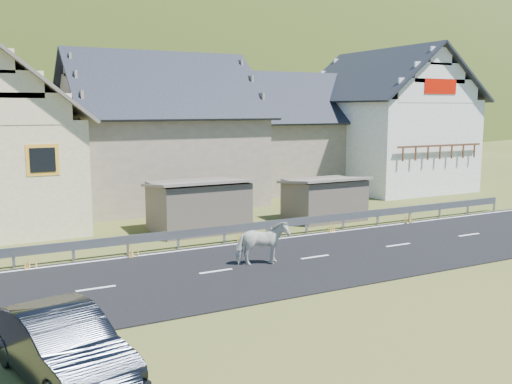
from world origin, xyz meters
TOP-DOWN VIEW (x-y plane):
  - ground at (0.00, 0.00)m, footprint 160.00×160.00m
  - road at (0.00, 0.00)m, footprint 60.00×7.00m
  - lane_markings at (0.00, 0.00)m, footprint 60.00×6.60m
  - guardrail at (-0.00, 3.68)m, footprint 28.10×0.09m
  - shed_left at (-2.00, 6.50)m, footprint 4.30×3.30m
  - shed_right at (4.50, 6.00)m, footprint 3.80×2.90m
  - house_stone_a at (-1.00, 15.00)m, footprint 10.80×9.80m
  - house_stone_b at (9.00, 17.00)m, footprint 9.80×8.80m
  - house_white at (15.00, 14.00)m, footprint 8.80×10.80m
  - mountain at (5.00, 180.00)m, footprint 440.00×280.00m
  - horse at (-2.22, 0.01)m, footprint 1.22×1.97m
  - car at (-9.86, -5.55)m, footprint 2.57×4.70m

SIDE VIEW (x-z plane):
  - mountain at x=5.00m, z-range -150.00..110.00m
  - ground at x=0.00m, z-range 0.00..0.00m
  - road at x=0.00m, z-range 0.00..0.04m
  - lane_markings at x=0.00m, z-range 0.04..0.05m
  - guardrail at x=0.00m, z-range 0.19..0.94m
  - car at x=-9.86m, z-range 0.00..1.47m
  - horse at x=-2.22m, z-range 0.04..1.59m
  - shed_right at x=4.50m, z-range -0.10..2.10m
  - shed_left at x=-2.00m, z-range -0.10..2.30m
  - house_stone_b at x=9.00m, z-range 0.19..8.29m
  - house_stone_a at x=-1.00m, z-range 0.18..9.08m
  - house_white at x=15.00m, z-range 0.21..9.91m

